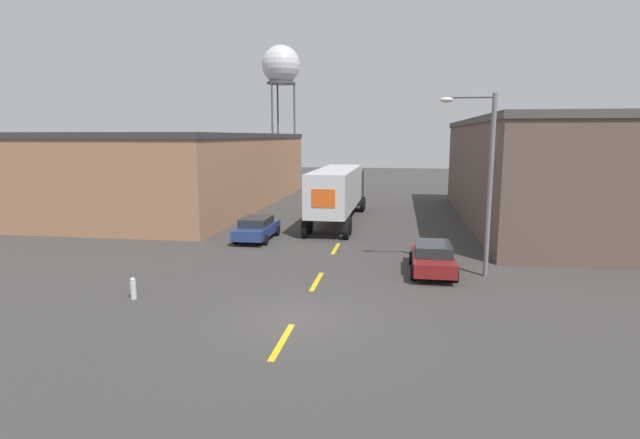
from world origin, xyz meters
The scene contains 10 objects.
ground_plane centered at (0.00, 0.00, 0.00)m, with size 160.00×160.00×0.00m, color #3D3A38.
road_centerline centered at (0.00, 4.38, 0.00)m, with size 0.20×15.14×0.01m.
warehouse_left centered at (-14.86, 26.07, 3.10)m, with size 14.14×30.10×6.19m.
warehouse_right centered at (14.80, 20.78, 3.57)m, with size 14.03×25.12×7.13m.
semi_truck centered at (-0.87, 19.06, 2.31)m, with size 2.88×13.79×3.80m.
parked_car_right_near centered at (4.82, 6.52, 0.71)m, with size 1.95×4.37×1.34m.
parked_car_left_far centered at (-4.82, 12.15, 0.71)m, with size 1.95×4.37×1.34m.
water_tower centered at (-14.63, 59.89, 16.22)m, with size 5.72×5.72×19.31m.
street_lamp centered at (6.78, 6.29, 4.46)m, with size 2.30×0.32×7.70m.
fire_hydrant centered at (-6.35, 1.09, 0.41)m, with size 0.22×0.22×0.82m.
Camera 1 is at (3.29, -15.36, 5.97)m, focal length 28.00 mm.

